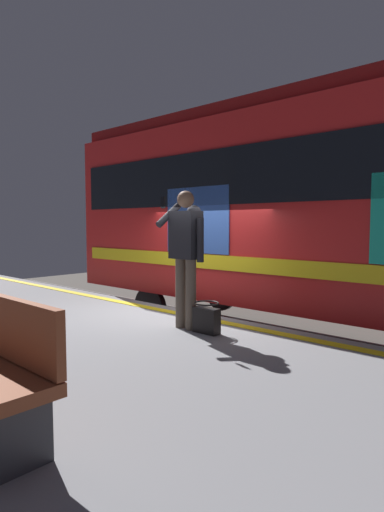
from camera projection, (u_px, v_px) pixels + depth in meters
name	position (u px, v px, depth m)	size (l,w,h in m)	color
ground_plane	(185.00, 365.00, 6.77)	(24.49, 24.49, 0.00)	#4C4742
platform	(33.00, 382.00, 4.82)	(16.32, 5.17, 0.91)	gray
safety_line	(172.00, 312.00, 6.47)	(16.00, 0.16, 0.01)	yellow
track_rail_near	(233.00, 343.00, 7.71)	(21.22, 0.08, 0.16)	slate
track_rail_far	(274.00, 329.00, 8.78)	(21.22, 0.08, 0.16)	slate
train_carriage	(335.00, 205.00, 7.00)	(10.23, 2.95, 4.12)	red
passenger	(186.00, 247.00, 5.41)	(0.57, 0.55, 1.80)	brown
handbag	(206.00, 319.00, 5.24)	(0.35, 0.32, 0.39)	black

